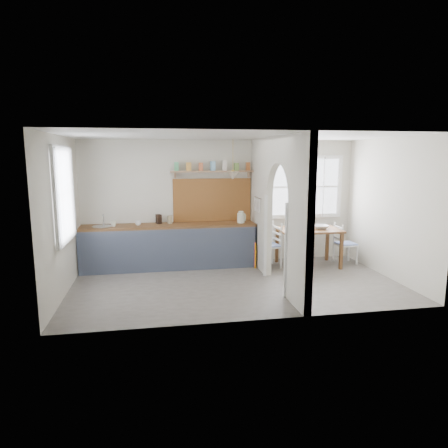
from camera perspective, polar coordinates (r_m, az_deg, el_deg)
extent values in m
cube|color=slate|center=(7.23, 1.84, -8.58)|extent=(5.80, 3.20, 0.01)
cube|color=beige|center=(6.87, 1.96, 12.48)|extent=(5.80, 3.20, 0.01)
cube|color=beige|center=(8.49, -0.34, 3.17)|extent=(5.80, 0.01, 2.60)
cube|color=beige|center=(5.39, 5.41, -0.66)|extent=(5.80, 0.01, 2.60)
cube|color=beige|center=(6.94, -22.23, 0.97)|extent=(0.01, 3.20, 2.60)
cube|color=beige|center=(8.04, 22.57, 2.06)|extent=(0.01, 3.20, 2.60)
cube|color=beige|center=(5.99, 10.87, 0.24)|extent=(0.12, 0.80, 2.60)
cube|color=beige|center=(8.06, 5.31, 2.78)|extent=(0.12, 1.20, 2.60)
cube|color=beige|center=(6.85, 8.08, 8.01)|extent=(0.12, 1.20, 1.05)
cube|color=brown|center=(8.14, -7.84, -0.23)|extent=(3.50, 0.60, 0.05)
cube|color=#4C5361|center=(7.95, -7.68, -3.78)|extent=(3.50, 0.03, 0.85)
cube|color=#352117|center=(8.28, -7.78, -3.24)|extent=(3.46, 0.45, 0.85)
cylinder|color=silver|center=(8.19, -16.96, -0.39)|extent=(0.40, 0.40, 0.02)
cube|color=brown|center=(8.43, -1.68, 3.46)|extent=(1.65, 0.03, 0.90)
cube|color=tan|center=(8.30, -1.62, 7.52)|extent=(1.75, 0.20, 0.03)
cube|color=#449D63|center=(8.22, -6.82, 8.17)|extent=(0.09, 0.09, 0.18)
cube|color=gold|center=(8.24, -5.08, 8.20)|extent=(0.09, 0.09, 0.18)
cube|color=#C95F32|center=(8.26, -3.34, 8.23)|extent=(0.09, 0.09, 0.18)
cube|color=#679CBF|center=(8.30, -1.62, 8.24)|extent=(0.09, 0.09, 0.18)
cube|color=beige|center=(8.34, 0.08, 8.25)|extent=(0.09, 0.09, 0.18)
cube|color=olive|center=(8.38, 1.77, 8.26)|extent=(0.09, 0.09, 0.18)
cube|color=#9E4C18|center=(8.44, 3.44, 8.26)|extent=(0.09, 0.09, 0.18)
cone|color=beige|center=(8.03, 1.27, 6.95)|extent=(0.26, 0.26, 0.16)
cylinder|color=silver|center=(7.92, 4.88, 3.76)|extent=(0.02, 0.50, 0.02)
imported|color=silver|center=(8.12, -15.50, 0.05)|extent=(0.15, 0.15, 0.11)
imported|color=white|center=(8.13, -12.17, 0.13)|extent=(0.12, 0.12, 0.09)
cube|color=#352117|center=(8.23, -9.31, 0.70)|extent=(0.13, 0.15, 0.19)
cylinder|color=#887856|center=(8.23, -7.76, 0.62)|extent=(0.12, 0.12, 0.16)
cube|color=#D33A8B|center=(8.20, 4.41, -4.38)|extent=(0.02, 0.03, 0.51)
cube|color=orange|center=(8.16, 4.49, -4.63)|extent=(0.02, 0.03, 0.55)
imported|color=silver|center=(8.43, 13.63, -0.42)|extent=(0.35, 0.35, 0.08)
imported|color=#437A42|center=(8.17, 11.70, -0.65)|extent=(0.11, 0.11, 0.09)
cylinder|color=black|center=(8.24, 9.73, -0.75)|extent=(0.24, 0.24, 0.02)
imported|color=#683E72|center=(8.67, 12.04, 0.26)|extent=(0.22, 0.22, 0.18)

